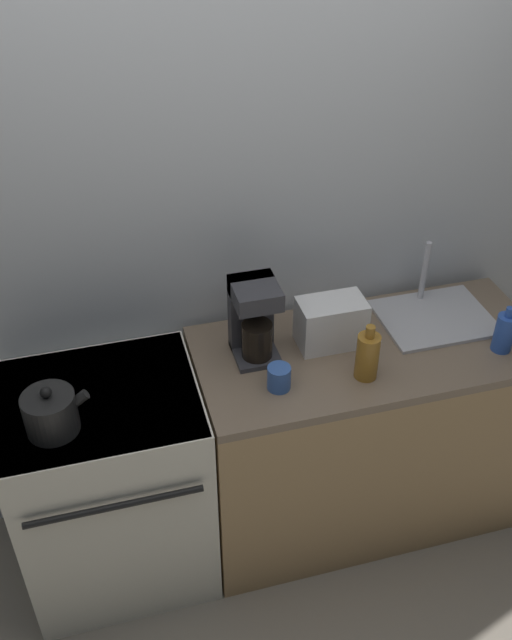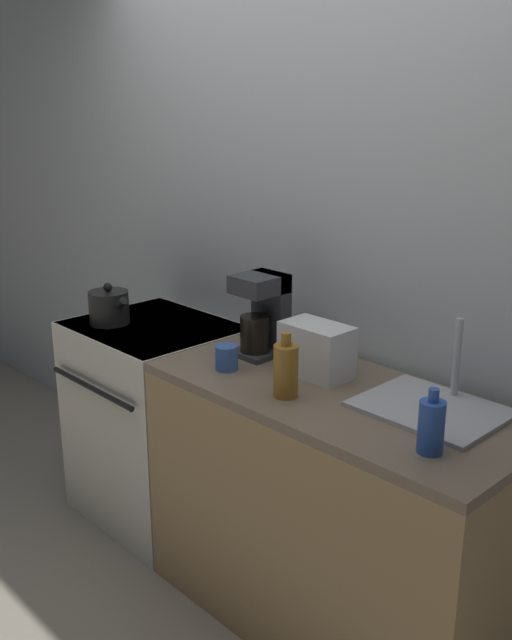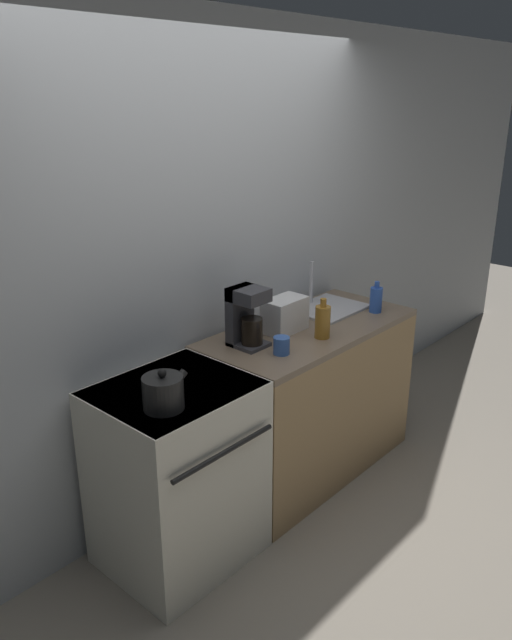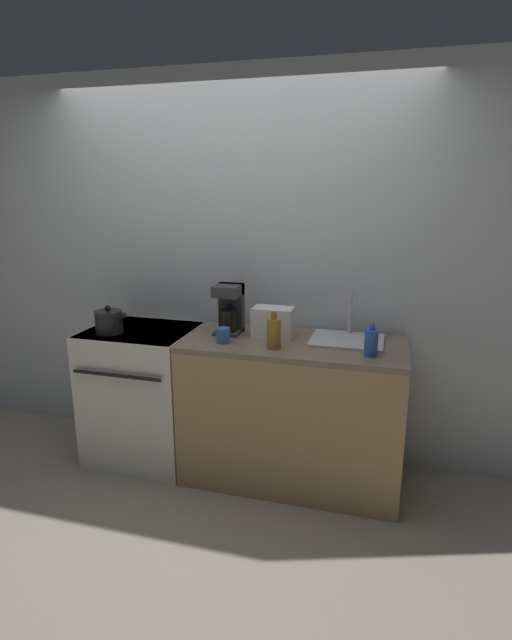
{
  "view_description": "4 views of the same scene",
  "coord_description": "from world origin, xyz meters",
  "px_view_note": "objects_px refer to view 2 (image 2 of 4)",
  "views": [
    {
      "loc": [
        -0.51,
        -1.63,
        2.64
      ],
      "look_at": [
        0.03,
        0.35,
        1.12
      ],
      "focal_mm": 40.0,
      "sensor_mm": 36.0,
      "label": 1
    },
    {
      "loc": [
        1.92,
        -1.44,
        1.88
      ],
      "look_at": [
        0.04,
        0.37,
        1.07
      ],
      "focal_mm": 40.0,
      "sensor_mm": 36.0,
      "label": 2
    },
    {
      "loc": [
        -2.21,
        -1.69,
        2.21
      ],
      "look_at": [
        0.08,
        0.37,
        1.07
      ],
      "focal_mm": 35.0,
      "sensor_mm": 36.0,
      "label": 3
    },
    {
      "loc": [
        1.05,
        -2.56,
        1.86
      ],
      "look_at": [
        0.23,
        0.35,
        1.04
      ],
      "focal_mm": 28.0,
      "sensor_mm": 36.0,
      "label": 4
    }
  ],
  "objects_px": {
    "coffee_maker": "(263,313)",
    "bottle_amber": "(286,370)",
    "bottle_blue": "(431,426)",
    "stove": "(157,419)",
    "kettle": "(109,307)",
    "cup_blue": "(227,357)",
    "toaster": "(317,350)"
  },
  "relations": [
    {
      "from": "bottle_blue",
      "to": "bottle_amber",
      "type": "xyz_separation_m",
      "value": [
        -0.56,
        -0.01,
        0.01
      ]
    },
    {
      "from": "kettle",
      "to": "bottle_blue",
      "type": "distance_m",
      "value": 1.66
    },
    {
      "from": "stove",
      "to": "bottle_amber",
      "type": "distance_m",
      "value": 1.11
    },
    {
      "from": "bottle_blue",
      "to": "cup_blue",
      "type": "relative_size",
      "value": 2.1
    },
    {
      "from": "bottle_blue",
      "to": "coffee_maker",
      "type": "bearing_deg",
      "value": 165.65
    },
    {
      "from": "stove",
      "to": "bottle_blue",
      "type": "bearing_deg",
      "value": -5.09
    },
    {
      "from": "kettle",
      "to": "cup_blue",
      "type": "xyz_separation_m",
      "value": [
        0.78,
        0.0,
        -0.03
      ]
    },
    {
      "from": "cup_blue",
      "to": "bottle_blue",
      "type": "bearing_deg",
      "value": -0.96
    },
    {
      "from": "bottle_amber",
      "to": "stove",
      "type": "bearing_deg",
      "value": 171.54
    },
    {
      "from": "toaster",
      "to": "bottle_blue",
      "type": "height_order",
      "value": "bottle_blue"
    },
    {
      "from": "stove",
      "to": "kettle",
      "type": "bearing_deg",
      "value": -141.88
    },
    {
      "from": "coffee_maker",
      "to": "kettle",
      "type": "bearing_deg",
      "value": -163.69
    },
    {
      "from": "stove",
      "to": "bottle_amber",
      "type": "xyz_separation_m",
      "value": [
        0.95,
        -0.14,
        0.55
      ]
    },
    {
      "from": "kettle",
      "to": "stove",
      "type": "bearing_deg",
      "value": 38.12
    },
    {
      "from": "stove",
      "to": "toaster",
      "type": "relative_size",
      "value": 3.68
    },
    {
      "from": "toaster",
      "to": "coffee_maker",
      "type": "distance_m",
      "value": 0.31
    },
    {
      "from": "coffee_maker",
      "to": "bottle_amber",
      "type": "bearing_deg",
      "value": -34.11
    },
    {
      "from": "stove",
      "to": "coffee_maker",
      "type": "distance_m",
      "value": 0.87
    },
    {
      "from": "stove",
      "to": "kettle",
      "type": "xyz_separation_m",
      "value": [
        -0.15,
        -0.12,
        0.53
      ]
    },
    {
      "from": "kettle",
      "to": "cup_blue",
      "type": "bearing_deg",
      "value": 0.05
    },
    {
      "from": "toaster",
      "to": "bottle_amber",
      "type": "relative_size",
      "value": 1.13
    },
    {
      "from": "stove",
      "to": "toaster",
      "type": "xyz_separation_m",
      "value": [
        0.89,
        0.08,
        0.55
      ]
    },
    {
      "from": "kettle",
      "to": "cup_blue",
      "type": "height_order",
      "value": "kettle"
    },
    {
      "from": "bottle_amber",
      "to": "cup_blue",
      "type": "height_order",
      "value": "bottle_amber"
    },
    {
      "from": "coffee_maker",
      "to": "bottle_blue",
      "type": "distance_m",
      "value": 0.95
    },
    {
      "from": "kettle",
      "to": "bottle_blue",
      "type": "height_order",
      "value": "bottle_blue"
    },
    {
      "from": "toaster",
      "to": "bottle_amber",
      "type": "distance_m",
      "value": 0.23
    },
    {
      "from": "kettle",
      "to": "bottle_blue",
      "type": "bearing_deg",
      "value": -0.49
    },
    {
      "from": "toaster",
      "to": "cup_blue",
      "type": "relative_size",
      "value": 2.76
    },
    {
      "from": "stove",
      "to": "bottle_amber",
      "type": "bearing_deg",
      "value": -8.46
    },
    {
      "from": "toaster",
      "to": "cup_blue",
      "type": "distance_m",
      "value": 0.33
    },
    {
      "from": "coffee_maker",
      "to": "toaster",
      "type": "bearing_deg",
      "value": -4.18
    }
  ]
}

